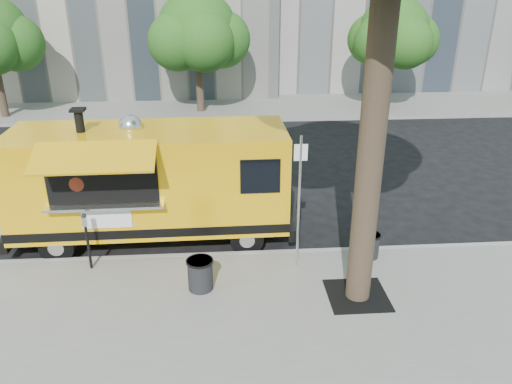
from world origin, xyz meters
TOP-DOWN VIEW (x-y plane):
  - ground at (0.00, 0.00)m, footprint 120.00×120.00m
  - sidewalk at (0.00, -4.00)m, footprint 60.00×6.00m
  - curb at (0.00, -0.93)m, footprint 60.00×0.14m
  - far_sidewalk at (0.00, 13.50)m, footprint 60.00×5.00m
  - tree_well at (2.60, -2.80)m, footprint 1.20×1.20m
  - far_tree_b at (-1.00, 12.70)m, footprint 3.60×3.60m
  - far_tree_c at (8.00, 12.40)m, footprint 3.24×3.24m
  - sign_post at (1.55, -1.55)m, footprint 0.28×0.06m
  - parking_meter at (-3.00, -1.35)m, footprint 0.11×0.11m
  - food_truck at (-1.79, 0.17)m, footprint 6.81×3.19m
  - trash_bin_left at (-0.56, -2.31)m, footprint 0.56×0.56m
  - trash_bin_right at (3.25, -1.30)m, footprint 0.48×0.48m

SIDE VIEW (x-z plane):
  - ground at x=0.00m, z-range 0.00..0.00m
  - sidewalk at x=0.00m, z-range 0.00..0.15m
  - curb at x=0.00m, z-range -0.01..0.15m
  - far_sidewalk at x=0.00m, z-range 0.00..0.15m
  - tree_well at x=2.60m, z-range 0.14..0.17m
  - trash_bin_right at x=3.25m, z-range 0.17..0.75m
  - trash_bin_left at x=-0.56m, z-range 0.17..0.84m
  - parking_meter at x=-3.00m, z-range 0.31..1.65m
  - food_truck at x=-1.79m, z-range -0.10..3.24m
  - sign_post at x=1.55m, z-range 0.35..3.35m
  - far_tree_c at x=8.00m, z-range 1.11..6.32m
  - far_tree_b at x=-1.00m, z-range 1.08..6.58m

